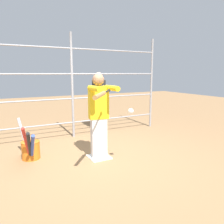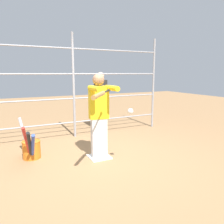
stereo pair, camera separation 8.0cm
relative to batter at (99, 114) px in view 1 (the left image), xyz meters
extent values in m
plane|color=#9E754C|center=(0.00, -0.02, -0.88)|extent=(24.00, 24.00, 0.00)
cube|color=white|center=(0.00, -0.02, -0.87)|extent=(0.40, 0.40, 0.02)
cylinder|color=#939399|center=(-2.47, -1.62, 0.43)|extent=(0.06, 0.06, 2.63)
cylinder|color=#939399|center=(0.00, -1.62, 0.43)|extent=(0.06, 0.06, 2.63)
cylinder|color=#939399|center=(0.00, -1.62, -0.49)|extent=(4.95, 0.04, 0.04)
cylinder|color=#939399|center=(0.00, -1.62, 0.12)|extent=(4.95, 0.04, 0.04)
cylinder|color=#939399|center=(0.00, -1.62, 0.74)|extent=(4.95, 0.04, 0.04)
cylinder|color=#939399|center=(0.00, -1.62, 1.35)|extent=(4.95, 0.04, 0.04)
cube|color=silver|center=(0.00, -0.02, -0.49)|extent=(0.32, 0.23, 0.79)
cube|color=yellow|center=(0.00, -0.02, 0.21)|extent=(0.39, 0.26, 0.62)
sphere|color=#9E7051|center=(0.00, -0.02, 0.64)|extent=(0.22, 0.22, 0.22)
cylinder|color=yellow|center=(-0.16, 0.23, 0.49)|extent=(0.10, 0.44, 0.10)
cylinder|color=yellow|center=(0.16, 0.17, 0.49)|extent=(0.10, 0.44, 0.10)
sphere|color=black|center=(0.00, 0.42, 0.47)|extent=(0.05, 0.05, 0.05)
cylinder|color=black|center=(0.11, 0.56, 0.47)|extent=(0.24, 0.29, 0.04)
cylinder|color=#B27F42|center=(0.39, 0.89, 0.45)|extent=(0.38, 0.45, 0.09)
sphere|color=white|center=(-0.30, 0.66, 0.13)|extent=(0.10, 0.10, 0.10)
cylinder|color=orange|center=(1.19, -0.57, -0.71)|extent=(0.34, 0.34, 0.34)
torus|color=orange|center=(1.19, -0.57, -0.54)|extent=(0.35, 0.35, 0.01)
cylinder|color=#B2B2B7|center=(1.29, -0.76, -0.48)|extent=(0.21, 0.34, 0.75)
cylinder|color=black|center=(1.25, -0.25, -0.53)|extent=(0.15, 0.56, 0.66)
cylinder|color=red|center=(1.28, -0.32, -0.50)|extent=(0.21, 0.45, 0.72)
cylinder|color=#334CB2|center=(1.20, -0.26, -0.56)|extent=(0.07, 0.54, 0.61)
cube|color=#3F3F47|center=(-0.91, -2.01, -0.47)|extent=(0.28, 0.17, 0.83)
cube|color=black|center=(-0.91, -2.01, 0.26)|extent=(0.34, 0.19, 0.62)
sphere|color=beige|center=(-0.91, -2.01, 0.68)|extent=(0.21, 0.21, 0.21)
camera|label=1|loc=(1.67, 3.72, 0.76)|focal=35.00mm
camera|label=2|loc=(1.60, 3.75, 0.76)|focal=35.00mm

